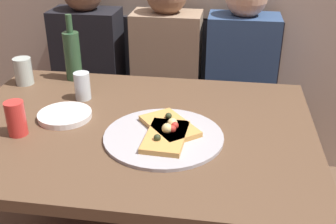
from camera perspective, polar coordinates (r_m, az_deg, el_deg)
dining_table at (r=1.54m, az=-4.84°, el=-4.52°), size 1.30×0.94×0.75m
pizza_tray at (r=1.40m, az=-0.62°, el=-3.42°), size 0.41×0.41×0.01m
pizza_slice_last at (r=1.37m, az=-0.27°, el=-3.28°), size 0.14×0.23×0.05m
pizza_slice_extra at (r=1.43m, az=0.24°, el=-1.89°), size 0.24×0.25×0.05m
wine_bottle at (r=1.90m, az=-13.11°, el=7.75°), size 0.07×0.07×0.29m
tumbler_near at (r=1.70m, az=-11.79°, el=3.56°), size 0.06×0.06×0.11m
tumbler_far at (r=1.92m, az=-19.41°, el=5.36°), size 0.08×0.08×0.12m
soda_can at (r=1.49m, az=-20.32°, el=-0.84°), size 0.07×0.07×0.12m
plate_stack at (r=1.58m, az=-14.10°, el=-0.44°), size 0.20×0.20×0.02m
chair_left at (r=2.47m, az=-10.12°, el=3.69°), size 0.44×0.44×0.90m
chair_middle at (r=2.37m, az=0.13°, el=3.12°), size 0.44×0.44×0.90m
chair_right at (r=2.35m, az=9.69°, el=2.49°), size 0.44×0.44×0.90m
guest_in_sweater at (r=2.29m, az=-11.53°, el=5.17°), size 0.36×0.56×1.17m
guest_in_beanie at (r=2.18m, az=-0.46°, el=4.64°), size 0.36×0.56×1.17m
guest_by_wall at (r=2.16m, az=9.95°, el=3.98°), size 0.36×0.56×1.17m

